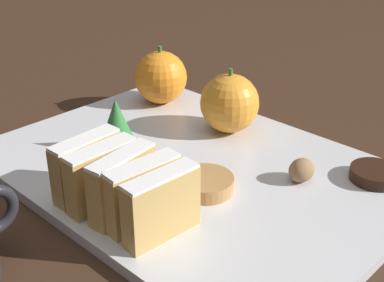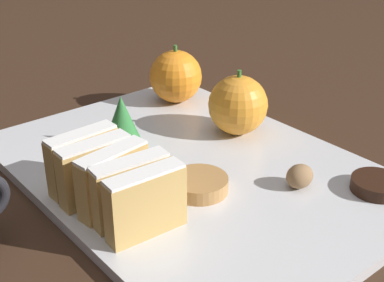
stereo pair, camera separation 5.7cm
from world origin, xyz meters
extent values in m
plane|color=#382316|center=(0.00, 0.00, 0.00)|extent=(6.00, 6.00, 0.00)
cube|color=silver|center=(0.00, 0.00, 0.01)|extent=(0.32, 0.44, 0.01)
cube|color=tan|center=(-0.11, -0.07, 0.04)|extent=(0.07, 0.02, 0.06)
cube|color=white|center=(-0.11, -0.07, 0.07)|extent=(0.07, 0.02, 0.00)
cube|color=tan|center=(-0.11, -0.04, 0.04)|extent=(0.08, 0.03, 0.06)
cube|color=white|center=(-0.11, -0.04, 0.07)|extent=(0.07, 0.03, 0.00)
cube|color=tan|center=(-0.11, -0.02, 0.04)|extent=(0.08, 0.03, 0.06)
cube|color=white|center=(-0.11, -0.02, 0.07)|extent=(0.07, 0.03, 0.00)
cube|color=tan|center=(-0.11, 0.01, 0.04)|extent=(0.07, 0.02, 0.06)
cube|color=white|center=(-0.11, 0.01, 0.07)|extent=(0.07, 0.02, 0.00)
cube|color=tan|center=(-0.11, 0.03, 0.04)|extent=(0.07, 0.02, 0.06)
cube|color=white|center=(-0.11, 0.03, 0.07)|extent=(0.07, 0.02, 0.00)
sphere|color=orange|center=(0.10, 0.03, 0.05)|extent=(0.07, 0.07, 0.07)
cylinder|color=#38702D|center=(0.10, 0.03, 0.09)|extent=(0.01, 0.01, 0.01)
sphere|color=orange|center=(0.10, 0.16, 0.05)|extent=(0.07, 0.07, 0.07)
cylinder|color=#38702D|center=(0.10, 0.16, 0.09)|extent=(0.01, 0.01, 0.01)
ellipsoid|color=#8E6B47|center=(0.06, -0.10, 0.02)|extent=(0.03, 0.02, 0.02)
cylinder|color=black|center=(0.11, -0.16, 0.02)|extent=(0.05, 0.05, 0.01)
cylinder|color=#B27F47|center=(-0.03, -0.04, 0.02)|extent=(0.06, 0.06, 0.01)
cone|color=#2D7538|center=(-0.03, 0.09, 0.04)|extent=(0.05, 0.05, 0.06)
camera|label=1|loc=(-0.37, -0.35, 0.30)|focal=50.00mm
camera|label=2|loc=(-0.33, -0.39, 0.30)|focal=50.00mm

